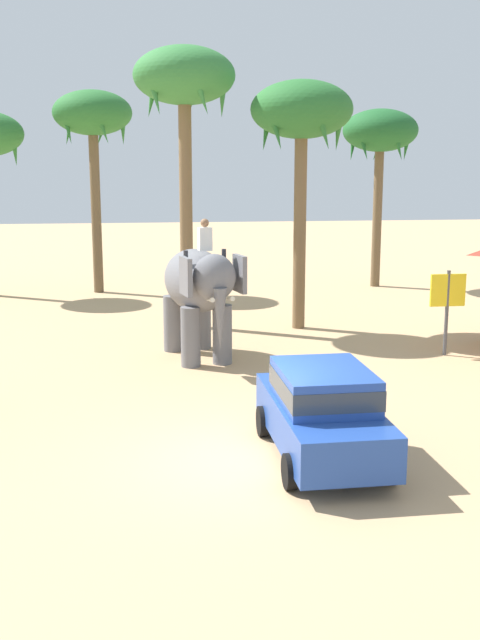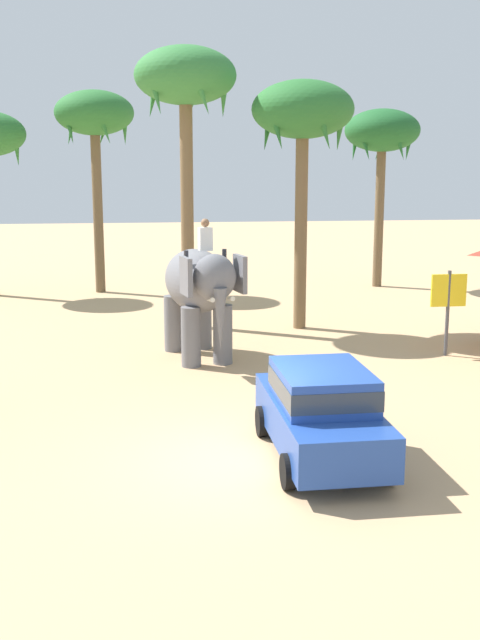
% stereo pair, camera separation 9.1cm
% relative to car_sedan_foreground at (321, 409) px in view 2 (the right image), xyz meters
% --- Properties ---
extents(ground_plane, '(120.00, 120.00, 0.00)m').
position_rel_car_sedan_foreground_xyz_m(ground_plane, '(-1.35, 0.10, -0.93)').
color(ground_plane, tan).
extents(car_sedan_foreground, '(1.91, 4.12, 1.70)m').
position_rel_car_sedan_foreground_xyz_m(car_sedan_foreground, '(0.00, 0.00, 0.00)').
color(car_sedan_foreground, '#23479E').
rests_on(car_sedan_foreground, ground).
extents(elephant_with_mahout, '(2.27, 4.01, 3.88)m').
position_rel_car_sedan_foreground_xyz_m(elephant_with_mahout, '(-1.58, 7.57, 1.06)').
color(elephant_with_mahout, slate).
rests_on(elephant_with_mahout, ground).
extents(palm_tree_behind_elephant, '(3.20, 3.20, 8.89)m').
position_rel_car_sedan_foreground_xyz_m(palm_tree_behind_elephant, '(-1.61, 11.99, 6.77)').
color(palm_tree_behind_elephant, brown).
rests_on(palm_tree_behind_elephant, ground).
extents(palm_tree_left_of_road, '(3.20, 3.20, 7.85)m').
position_rel_car_sedan_foreground_xyz_m(palm_tree_left_of_road, '(1.99, 11.26, 5.80)').
color(palm_tree_left_of_road, brown).
rests_on(palm_tree_left_of_road, ground).
extents(palm_tree_far_back, '(3.20, 3.20, 8.24)m').
position_rel_car_sedan_foreground_xyz_m(palm_tree_far_back, '(-4.84, 19.53, 6.17)').
color(palm_tree_far_back, brown).
rests_on(palm_tree_far_back, ground).
extents(palm_tree_leaning_seaward, '(3.20, 3.20, 7.62)m').
position_rel_car_sedan_foreground_xyz_m(palm_tree_leaning_seaward, '(7.23, 19.54, 5.59)').
color(palm_tree_leaning_seaward, brown).
rests_on(palm_tree_leaning_seaward, ground).
extents(signboard_yellow, '(1.00, 0.10, 2.40)m').
position_rel_car_sedan_foreground_xyz_m(signboard_yellow, '(5.28, 7.06, 0.76)').
color(signboard_yellow, '#4C4C51').
rests_on(signboard_yellow, ground).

